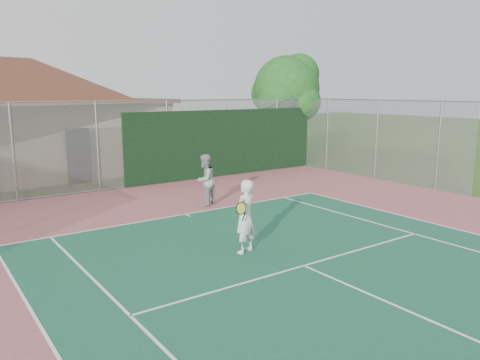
% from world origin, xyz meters
% --- Properties ---
extents(back_fence, '(20.08, 0.11, 3.53)m').
position_xyz_m(back_fence, '(2.11, 16.98, 1.67)').
color(back_fence, gray).
rests_on(back_fence, ground).
extents(side_fence_right, '(0.08, 9.00, 3.50)m').
position_xyz_m(side_fence_right, '(10.00, 12.50, 1.75)').
color(side_fence_right, gray).
rests_on(side_fence_right, ground).
extents(tree, '(4.21, 3.99, 5.87)m').
position_xyz_m(tree, '(10.07, 18.59, 3.86)').
color(tree, '#381F14').
rests_on(tree, ground).
extents(player_white_front, '(0.87, 0.68, 1.79)m').
position_xyz_m(player_white_front, '(-0.55, 7.90, 0.90)').
color(player_white_front, silver).
rests_on(player_white_front, ground).
extents(player_grey_back, '(1.07, 0.98, 1.76)m').
position_xyz_m(player_grey_back, '(1.14, 12.55, 0.88)').
color(player_grey_back, '#999B9E').
rests_on(player_grey_back, ground).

